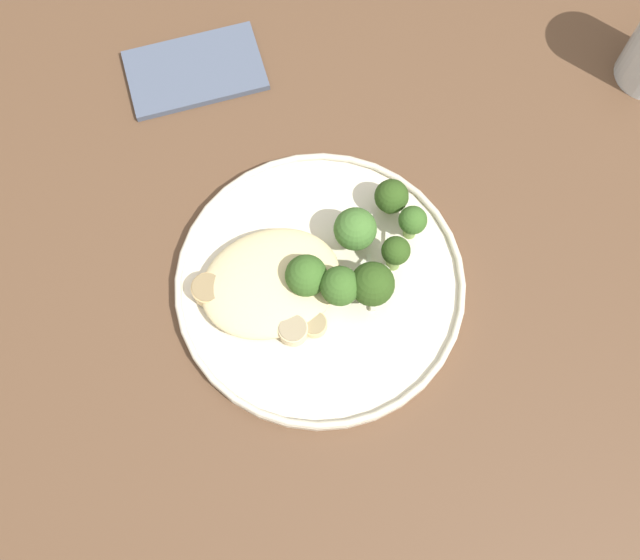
{
  "coord_description": "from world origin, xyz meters",
  "views": [
    {
      "loc": [
        0.08,
        0.23,
        1.47
      ],
      "look_at": [
        -0.01,
        -0.01,
        0.76
      ],
      "focal_mm": 42.91,
      "sensor_mm": 36.0,
      "label": 1
    }
  ],
  "objects": [
    {
      "name": "broccoli_floret_tall_stalk",
      "position": [
        -0.06,
        0.02,
        0.78
      ],
      "size": [
        0.04,
        0.04,
        0.06
      ],
      "color": "#89A356",
      "rests_on": "dinner_plate"
    },
    {
      "name": "onion_sliver_long_sliver",
      "position": [
        -0.05,
        -0.01,
        0.75
      ],
      "size": [
        0.03,
        0.02,
        0.0
      ],
      "primitive_type": "cube",
      "rotation": [
        0.0,
        0.0,
        0.52
      ],
      "color": "silver",
      "rests_on": "dinner_plate"
    },
    {
      "name": "folded_napkin",
      "position": [
        0.02,
        -0.3,
        0.74
      ],
      "size": [
        0.16,
        0.1,
        0.01
      ],
      "primitive_type": "cube",
      "rotation": [
        0.0,
        0.0,
        -0.09
      ],
      "color": "#4C566B",
      "rests_on": "wooden_dining_table"
    },
    {
      "name": "broccoli_floret_beside_noodles",
      "position": [
        -0.12,
        -0.03,
        0.78
      ],
      "size": [
        0.03,
        0.03,
        0.05
      ],
      "color": "#7A994C",
      "rests_on": "dinner_plate"
    },
    {
      "name": "seared_scallop_half_hidden",
      "position": [
        0.01,
        0.03,
        0.76
      ],
      "size": [
        0.03,
        0.03,
        0.01
      ],
      "color": "#E5C689",
      "rests_on": "dinner_plate"
    },
    {
      "name": "seared_scallop_left_edge",
      "position": [
        0.09,
        -0.04,
        0.76
      ],
      "size": [
        0.03,
        0.03,
        0.02
      ],
      "color": "#DBB77A",
      "rests_on": "dinner_plate"
    },
    {
      "name": "broccoli_floret_split_head",
      "position": [
        -0.09,
        -0.01,
        0.78
      ],
      "size": [
        0.03,
        0.03,
        0.05
      ],
      "color": "#7A994C",
      "rests_on": "dinner_plate"
    },
    {
      "name": "ground",
      "position": [
        0.0,
        0.0,
        0.0
      ],
      "size": [
        6.0,
        6.0,
        0.0
      ],
      "primitive_type": "plane",
      "color": "#47423D"
    },
    {
      "name": "noodle_bed",
      "position": [
        0.03,
        -0.03,
        0.76
      ],
      "size": [
        0.14,
        0.11,
        0.03
      ],
      "color": "beige",
      "rests_on": "dinner_plate"
    },
    {
      "name": "broccoli_floret_center_pile",
      "position": [
        -0.03,
        0.01,
        0.79
      ],
      "size": [
        0.04,
        0.04,
        0.06
      ],
      "color": "#7A994C",
      "rests_on": "dinner_plate"
    },
    {
      "name": "broccoli_floret_right_tilted",
      "position": [
        -0.06,
        -0.04,
        0.78
      ],
      "size": [
        0.04,
        0.04,
        0.05
      ],
      "color": "#89A356",
      "rests_on": "dinner_plate"
    },
    {
      "name": "seared_scallop_right_edge",
      "position": [
        0.03,
        0.03,
        0.76
      ],
      "size": [
        0.03,
        0.03,
        0.02
      ],
      "color": "beige",
      "rests_on": "dinner_plate"
    },
    {
      "name": "onion_sliver_short_strip",
      "position": [
        -0.06,
        0.01,
        0.75
      ],
      "size": [
        0.02,
        0.06,
        0.0
      ],
      "primitive_type": "cube",
      "rotation": [
        0.0,
        0.0,
        1.26
      ],
      "color": "silver",
      "rests_on": "dinner_plate"
    },
    {
      "name": "broccoli_floret_left_leaning",
      "position": [
        -0.11,
        -0.06,
        0.78
      ],
      "size": [
        0.03,
        0.03,
        0.05
      ],
      "color": "#7A994C",
      "rests_on": "dinner_plate"
    },
    {
      "name": "wooden_dining_table",
      "position": [
        0.0,
        0.0,
        0.66
      ],
      "size": [
        1.4,
        1.0,
        0.74
      ],
      "color": "brown",
      "rests_on": "ground"
    },
    {
      "name": "dinner_plate",
      "position": [
        -0.01,
        -0.01,
        0.75
      ],
      "size": [
        0.29,
        0.29,
        0.02
      ],
      "color": "beige",
      "rests_on": "wooden_dining_table"
    },
    {
      "name": "broccoli_floret_near_rim",
      "position": [
        0.0,
        -0.02,
        0.78
      ],
      "size": [
        0.04,
        0.04,
        0.05
      ],
      "color": "#89A356",
      "rests_on": "dinner_plate"
    },
    {
      "name": "onion_sliver_pale_crescent",
      "position": [
        -0.09,
        -0.02,
        0.75
      ],
      "size": [
        0.03,
        0.05,
        0.0
      ],
      "primitive_type": "cube",
      "rotation": [
        0.0,
        0.0,
        4.29
      ],
      "color": "silver",
      "rests_on": "dinner_plate"
    },
    {
      "name": "seared_scallop_rear_pale",
      "position": [
        0.05,
        -0.03,
        0.76
      ],
      "size": [
        0.04,
        0.04,
        0.02
      ],
      "color": "#DBB77A",
      "rests_on": "dinner_plate"
    }
  ]
}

